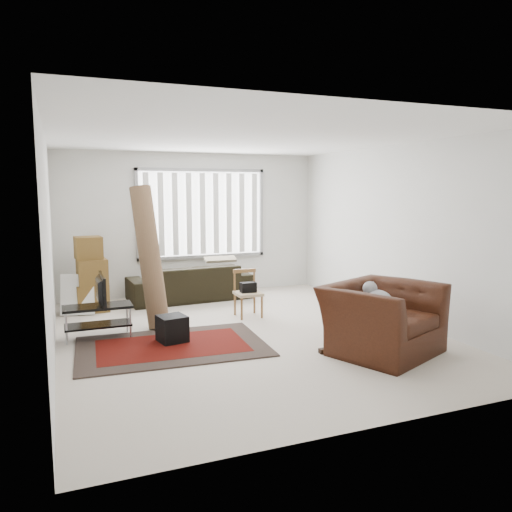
{
  "coord_description": "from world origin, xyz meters",
  "views": [
    {
      "loc": [
        -2.4,
        -6.35,
        2.01
      ],
      "look_at": [
        0.27,
        0.33,
        1.05
      ],
      "focal_mm": 35.0,
      "sensor_mm": 36.0,
      "label": 1
    }
  ],
  "objects_px": {
    "tv_stand": "(98,315)",
    "side_chair": "(248,291)",
    "moving_boxes": "(91,277)",
    "sofa": "(190,277)",
    "armchair": "(382,314)"
  },
  "relations": [
    {
      "from": "moving_boxes",
      "to": "armchair",
      "type": "bearing_deg",
      "value": -48.05
    },
    {
      "from": "sofa",
      "to": "armchair",
      "type": "xyz_separation_m",
      "value": [
        1.46,
        -3.81,
        0.07
      ]
    },
    {
      "from": "sofa",
      "to": "armchair",
      "type": "relative_size",
      "value": 1.32
    },
    {
      "from": "armchair",
      "to": "side_chair",
      "type": "bearing_deg",
      "value": 88.2
    },
    {
      "from": "moving_boxes",
      "to": "sofa",
      "type": "distance_m",
      "value": 1.76
    },
    {
      "from": "moving_boxes",
      "to": "side_chair",
      "type": "relative_size",
      "value": 1.68
    },
    {
      "from": "side_chair",
      "to": "armchair",
      "type": "distance_m",
      "value": 2.46
    },
    {
      "from": "tv_stand",
      "to": "side_chair",
      "type": "relative_size",
      "value": 1.22
    },
    {
      "from": "tv_stand",
      "to": "moving_boxes",
      "type": "relative_size",
      "value": 0.73
    },
    {
      "from": "tv_stand",
      "to": "sofa",
      "type": "xyz_separation_m",
      "value": [
        1.76,
        1.87,
        0.1
      ]
    },
    {
      "from": "moving_boxes",
      "to": "sofa",
      "type": "bearing_deg",
      "value": 8.37
    },
    {
      "from": "moving_boxes",
      "to": "armchair",
      "type": "height_order",
      "value": "moving_boxes"
    },
    {
      "from": "moving_boxes",
      "to": "side_chair",
      "type": "xyz_separation_m",
      "value": [
        2.29,
        -1.27,
        -0.17
      ]
    },
    {
      "from": "moving_boxes",
      "to": "side_chair",
      "type": "bearing_deg",
      "value": -29.08
    },
    {
      "from": "moving_boxes",
      "to": "sofa",
      "type": "height_order",
      "value": "moving_boxes"
    }
  ]
}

